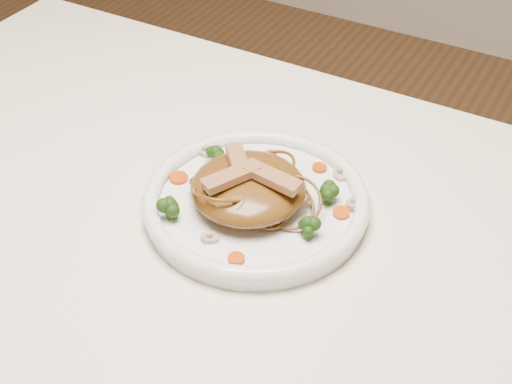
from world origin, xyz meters
The scene contains 19 objects.
table centered at (0.00, 0.00, 0.65)m, with size 1.20×0.80×0.75m.
plate centered at (0.02, 0.07, 0.76)m, with size 0.27×0.27×0.02m, color white.
noodle_mound centered at (0.02, 0.06, 0.79)m, with size 0.13×0.13×0.04m, color brown.
chicken_a centered at (0.05, 0.06, 0.82)m, with size 0.07×0.02×0.01m, color #AF7F52.
chicken_b centered at (0.00, 0.07, 0.82)m, with size 0.06×0.02×0.01m, color #AF7F52.
chicken_c centered at (0.01, 0.04, 0.82)m, with size 0.07×0.02×0.01m, color #AF7F52.
broccoli_0 centered at (0.10, 0.11, 0.78)m, with size 0.03×0.03×0.03m, color #1C410D, non-canonical shape.
broccoli_1 centered at (-0.06, 0.11, 0.78)m, with size 0.03×0.03×0.03m, color #1C410D, non-canonical shape.
broccoli_2 centered at (-0.05, 0.00, 0.78)m, with size 0.03×0.03×0.03m, color #1C410D, non-canonical shape.
broccoli_3 centered at (0.10, 0.04, 0.78)m, with size 0.02×0.02×0.03m, color #1C410D, non-canonical shape.
carrot_0 centered at (0.06, 0.16, 0.77)m, with size 0.02×0.02×0.01m, color #CC4207.
carrot_1 centered at (-0.08, 0.06, 0.77)m, with size 0.02×0.02×0.01m, color #CC4207.
carrot_2 centered at (0.12, 0.10, 0.77)m, with size 0.02×0.02×0.01m, color #CC4207.
carrot_3 centered at (0.00, 0.15, 0.77)m, with size 0.02×0.02×0.01m, color #CC4207.
carrot_4 centered at (0.05, -0.03, 0.77)m, with size 0.02×0.02×0.01m, color #CC4207.
mushroom_0 centered at (0.01, -0.01, 0.77)m, with size 0.02×0.02×0.01m, color #C6AD95.
mushroom_1 centered at (0.13, 0.12, 0.77)m, with size 0.03×0.03×0.01m, color #C6AD95.
mushroom_2 centered at (-0.08, 0.12, 0.77)m, with size 0.03×0.03×0.01m, color #C6AD95.
mushroom_3 centered at (0.09, 0.16, 0.77)m, with size 0.02×0.02×0.01m, color #C6AD95.
Camera 1 is at (0.34, -0.49, 1.32)m, focal length 50.71 mm.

